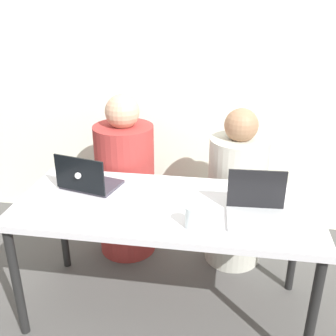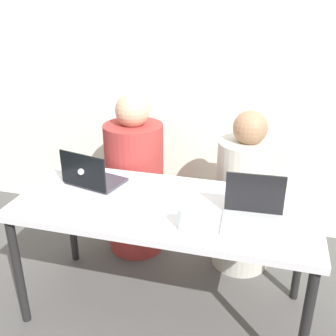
{
  "view_description": "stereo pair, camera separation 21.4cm",
  "coord_description": "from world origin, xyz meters",
  "px_view_note": "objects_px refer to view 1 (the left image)",
  "views": [
    {
      "loc": [
        0.31,
        -1.86,
        1.77
      ],
      "look_at": [
        0.0,
        0.07,
        0.92
      ],
      "focal_mm": 42.0,
      "sensor_mm": 36.0,
      "label": 1
    },
    {
      "loc": [
        0.52,
        -1.82,
        1.77
      ],
      "look_at": [
        0.0,
        0.07,
        0.92
      ],
      "focal_mm": 42.0,
      "sensor_mm": 36.0,
      "label": 2
    }
  ],
  "objects_px": {
    "person_on_left": "(126,186)",
    "water_glass_right": "(193,218)",
    "person_on_right": "(236,197)",
    "laptop_front_right": "(257,209)",
    "laptop_back_left": "(88,181)"
  },
  "relations": [
    {
      "from": "person_on_left",
      "to": "water_glass_right",
      "type": "xyz_separation_m",
      "value": [
        0.56,
        -0.81,
        0.26
      ]
    },
    {
      "from": "person_on_right",
      "to": "water_glass_right",
      "type": "relative_size",
      "value": 9.91
    },
    {
      "from": "laptop_back_left",
      "to": "person_on_left",
      "type": "bearing_deg",
      "value": -86.73
    },
    {
      "from": "laptop_back_left",
      "to": "laptop_front_right",
      "type": "relative_size",
      "value": 1.18
    },
    {
      "from": "person_on_left",
      "to": "water_glass_right",
      "type": "distance_m",
      "value": 1.02
    },
    {
      "from": "person_on_right",
      "to": "water_glass_right",
      "type": "bearing_deg",
      "value": 83.73
    },
    {
      "from": "person_on_left",
      "to": "laptop_back_left",
      "type": "xyz_separation_m",
      "value": [
        -0.09,
        -0.49,
        0.26
      ]
    },
    {
      "from": "person_on_right",
      "to": "laptop_front_right",
      "type": "xyz_separation_m",
      "value": [
        0.09,
        -0.67,
        0.29
      ]
    },
    {
      "from": "laptop_front_right",
      "to": "water_glass_right",
      "type": "xyz_separation_m",
      "value": [
        -0.31,
        -0.15,
        -0.0
      ]
    },
    {
      "from": "laptop_front_right",
      "to": "laptop_back_left",
      "type": "bearing_deg",
      "value": 166.46
    },
    {
      "from": "water_glass_right",
      "to": "person_on_left",
      "type": "bearing_deg",
      "value": 124.53
    },
    {
      "from": "person_on_left",
      "to": "laptop_back_left",
      "type": "distance_m",
      "value": 0.56
    },
    {
      "from": "laptop_back_left",
      "to": "water_glass_right",
      "type": "distance_m",
      "value": 0.73
    },
    {
      "from": "person_on_left",
      "to": "laptop_front_right",
      "type": "distance_m",
      "value": 1.13
    },
    {
      "from": "laptop_front_right",
      "to": "person_on_left",
      "type": "bearing_deg",
      "value": 139.57
    }
  ]
}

